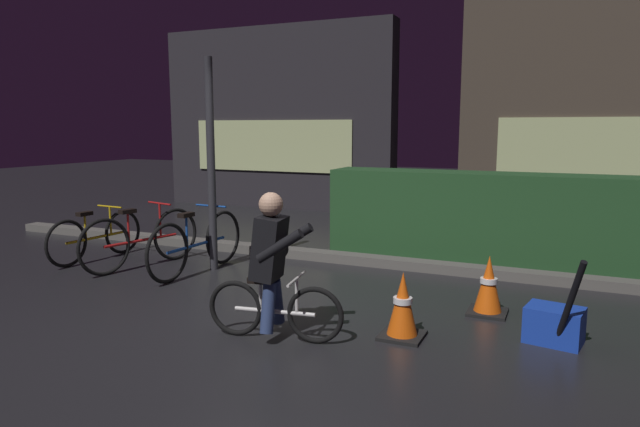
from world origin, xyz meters
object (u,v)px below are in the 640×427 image
(parked_bike_left_mid, at_px, (142,239))
(closed_umbrella, at_px, (569,306))
(street_post, at_px, (211,166))
(traffic_cone_far, at_px, (488,286))
(traffic_cone_near, at_px, (403,306))
(blue_crate, at_px, (554,325))
(cyclist, at_px, (272,266))
(parked_bike_leftmost, at_px, (96,236))
(parked_bike_center_left, at_px, (197,244))

(parked_bike_left_mid, relative_size, closed_umbrella, 2.00)
(street_post, relative_size, traffic_cone_far, 4.57)
(traffic_cone_far, relative_size, closed_umbrella, 0.67)
(traffic_cone_near, xyz_separation_m, blue_crate, (1.18, 0.40, -0.12))
(cyclist, bearing_deg, traffic_cone_near, 15.66)
(parked_bike_leftmost, xyz_separation_m, traffic_cone_near, (4.52, -1.07, -0.05))
(parked_bike_leftmost, bearing_deg, parked_bike_center_left, -85.22)
(street_post, distance_m, closed_umbrella, 4.33)
(parked_bike_leftmost, relative_size, parked_bike_center_left, 0.87)
(closed_umbrella, bearing_deg, cyclist, -103.81)
(parked_bike_leftmost, xyz_separation_m, parked_bike_left_mid, (0.83, -0.06, 0.04))
(traffic_cone_far, distance_m, blue_crate, 0.81)
(traffic_cone_near, relative_size, traffic_cone_far, 1.00)
(parked_bike_center_left, bearing_deg, cyclist, -126.05)
(street_post, relative_size, traffic_cone_near, 4.58)
(parked_bike_center_left, distance_m, traffic_cone_far, 3.46)
(parked_bike_center_left, height_order, blue_crate, parked_bike_center_left)
(street_post, bearing_deg, parked_bike_leftmost, -172.54)
(street_post, distance_m, traffic_cone_near, 3.25)
(street_post, distance_m, parked_bike_leftmost, 1.99)
(parked_bike_left_mid, xyz_separation_m, cyclist, (2.69, -1.47, 0.27))
(blue_crate, distance_m, cyclist, 2.39)
(cyclist, distance_m, closed_umbrella, 2.36)
(blue_crate, bearing_deg, closed_umbrella, -68.84)
(cyclist, bearing_deg, parked_bike_center_left, 132.01)
(cyclist, bearing_deg, street_post, 126.87)
(street_post, height_order, cyclist, street_post)
(blue_crate, xyz_separation_m, cyclist, (-2.18, -0.86, 0.48))
(traffic_cone_near, bearing_deg, street_post, 155.09)
(traffic_cone_near, bearing_deg, parked_bike_left_mid, 164.59)
(parked_bike_center_left, relative_size, cyclist, 1.40)
(parked_bike_leftmost, height_order, parked_bike_center_left, parked_bike_center_left)
(traffic_cone_near, bearing_deg, traffic_cone_far, 57.94)
(cyclist, relative_size, closed_umbrella, 1.47)
(parked_bike_left_mid, relative_size, cyclist, 1.37)
(parked_bike_center_left, bearing_deg, street_post, -16.53)
(street_post, relative_size, cyclist, 2.09)
(traffic_cone_near, distance_m, cyclist, 1.15)
(parked_bike_leftmost, xyz_separation_m, parked_bike_center_left, (1.64, 0.00, 0.04))
(parked_bike_leftmost, bearing_deg, blue_crate, -91.97)
(parked_bike_leftmost, relative_size, traffic_cone_near, 2.69)
(street_post, relative_size, parked_bike_center_left, 1.49)
(parked_bike_center_left, height_order, cyclist, cyclist)
(street_post, bearing_deg, parked_bike_left_mid, -162.31)
(blue_crate, distance_m, closed_umbrella, 0.37)
(traffic_cone_near, xyz_separation_m, cyclist, (-1.00, -0.46, 0.36))
(traffic_cone_near, relative_size, closed_umbrella, 0.67)
(parked_bike_leftmost, distance_m, cyclist, 3.85)
(cyclist, bearing_deg, traffic_cone_far, 32.33)
(traffic_cone_far, height_order, closed_umbrella, closed_umbrella)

